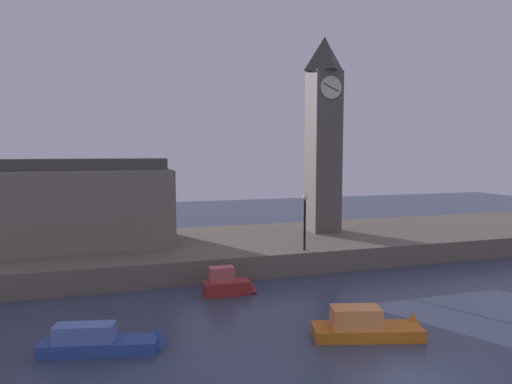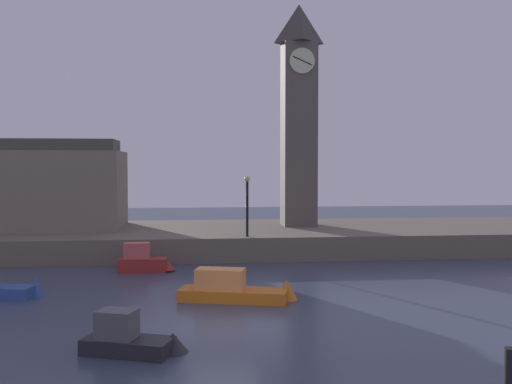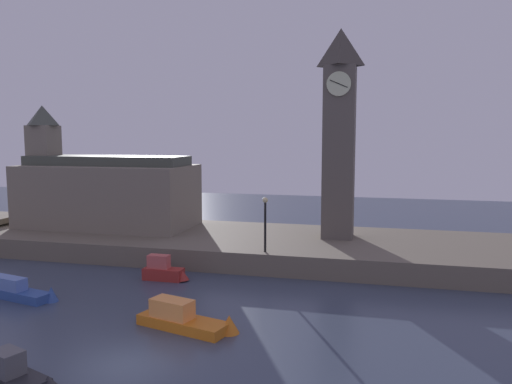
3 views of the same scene
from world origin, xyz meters
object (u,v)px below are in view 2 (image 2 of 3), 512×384
object	(u,v)px
boat_patrol_orange	(245,290)
boat_dinghy_red	(145,261)
streetlamp	(247,199)
parliament_hall	(6,183)
boat_barge_dark	(136,340)
clock_tower	(299,112)

from	to	relation	value
boat_patrol_orange	boat_dinghy_red	xyz separation A→B (m)	(-4.81, 7.51, 0.14)
boat_dinghy_red	streetlamp	bearing A→B (deg)	27.34
streetlamp	boat_dinghy_red	bearing A→B (deg)	-152.66
streetlamp	parliament_hall	bearing A→B (deg)	158.44
streetlamp	boat_barge_dark	size ratio (longest dim) A/B	1.02
streetlamp	boat_barge_dark	xyz separation A→B (m)	(-5.20, -17.51, -3.39)
boat_patrol_orange	boat_barge_dark	world-z (taller)	boat_patrol_orange
clock_tower	streetlamp	xyz separation A→B (m)	(-4.32, -6.22, -5.80)
streetlamp	boat_patrol_orange	distance (m)	11.17
clock_tower	boat_patrol_orange	distance (m)	19.92
boat_patrol_orange	clock_tower	bearing A→B (deg)	72.01
clock_tower	boat_barge_dark	xyz separation A→B (m)	(-9.51, -23.73, -9.19)
clock_tower	boat_patrol_orange	size ratio (longest dim) A/B	2.81
streetlamp	boat_patrol_orange	size ratio (longest dim) A/B	0.66
clock_tower	boat_dinghy_red	xyz separation A→B (m)	(-10.27, -9.30, -9.05)
boat_barge_dark	boat_patrol_orange	bearing A→B (deg)	59.64
parliament_hall	boat_barge_dark	world-z (taller)	parliament_hall
parliament_hall	boat_patrol_orange	bearing A→B (deg)	-48.71
streetlamp	boat_barge_dark	bearing A→B (deg)	-106.53
clock_tower	boat_patrol_orange	xyz separation A→B (m)	(-5.46, -16.81, -9.19)
clock_tower	parliament_hall	distance (m)	20.91
parliament_hall	boat_patrol_orange	size ratio (longest dim) A/B	2.63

